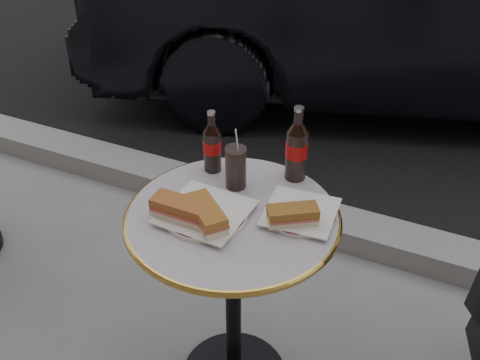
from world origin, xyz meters
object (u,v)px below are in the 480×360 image
at_px(plate_left, 205,214).
at_px(plate_right, 300,214).
at_px(cola_bottle_right, 297,143).
at_px(cola_glass, 236,167).
at_px(cola_bottle_left, 212,141).
at_px(bistro_table, 233,305).

relative_size(plate_left, plate_right, 1.16).
distance_m(plate_right, cola_bottle_right, 0.22).
relative_size(plate_left, cola_glass, 1.80).
xyz_separation_m(cola_bottle_left, cola_glass, (0.10, -0.05, -0.04)).
relative_size(plate_right, cola_bottle_right, 0.85).
distance_m(plate_left, cola_bottle_right, 0.35).
bearing_deg(cola_bottle_right, plate_left, -119.02).
relative_size(bistro_table, plate_right, 3.52).
xyz_separation_m(plate_right, cola_bottle_left, (-0.33, 0.11, 0.10)).
xyz_separation_m(plate_left, cola_bottle_right, (0.16, 0.29, 0.12)).
relative_size(bistro_table, cola_glass, 5.46).
distance_m(cola_bottle_left, cola_bottle_right, 0.26).
distance_m(plate_left, cola_bottle_left, 0.26).
height_order(bistro_table, plate_left, plate_left).
distance_m(cola_bottle_right, cola_glass, 0.20).
relative_size(plate_right, cola_glass, 1.55).
bearing_deg(cola_bottle_right, cola_glass, -140.45).
bearing_deg(cola_bottle_left, plate_left, -68.02).
distance_m(plate_right, cola_glass, 0.24).
height_order(plate_left, plate_right, plate_left).
distance_m(bistro_table, cola_bottle_right, 0.56).
bearing_deg(cola_glass, cola_bottle_right, 39.55).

